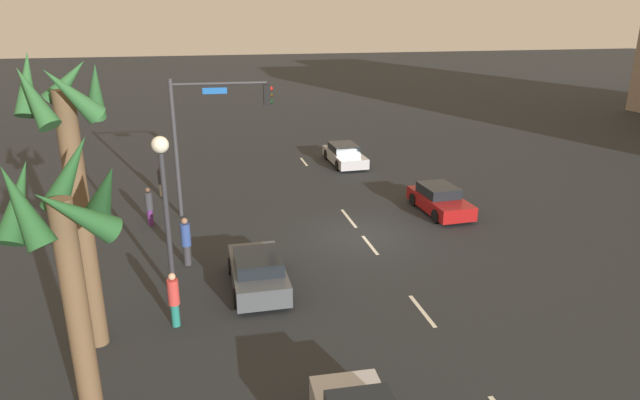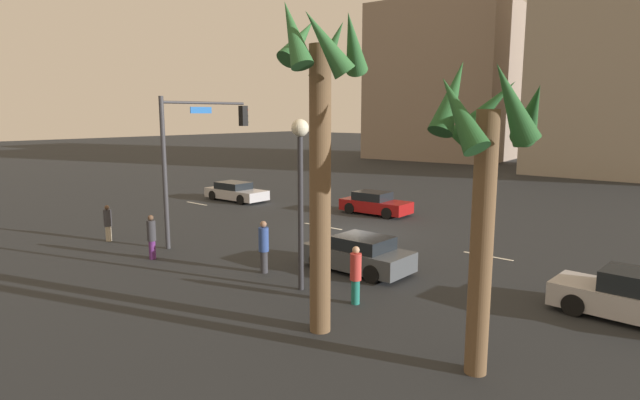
% 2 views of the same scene
% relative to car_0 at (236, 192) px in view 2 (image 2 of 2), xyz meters
% --- Properties ---
extents(ground_plane, '(220.00, 220.00, 0.00)m').
position_rel_car_0_xyz_m(ground_plane, '(-11.98, 2.48, -0.58)').
color(ground_plane, '#232628').
extents(lane_stripe_1, '(1.96, 0.14, 0.01)m').
position_rel_car_0_xyz_m(lane_stripe_1, '(-23.97, 2.48, -0.57)').
color(lane_stripe_1, silver).
rests_on(lane_stripe_1, ground_plane).
extents(lane_stripe_2, '(2.08, 0.14, 0.01)m').
position_rel_car_0_xyz_m(lane_stripe_2, '(-18.60, 2.48, -0.57)').
color(lane_stripe_2, silver).
rests_on(lane_stripe_2, ground_plane).
extents(lane_stripe_3, '(2.03, 0.14, 0.01)m').
position_rel_car_0_xyz_m(lane_stripe_3, '(-13.04, 2.48, -0.57)').
color(lane_stripe_3, silver).
rests_on(lane_stripe_3, ground_plane).
extents(lane_stripe_4, '(2.47, 0.14, 0.01)m').
position_rel_car_0_xyz_m(lane_stripe_4, '(-9.77, 2.48, -0.57)').
color(lane_stripe_4, silver).
rests_on(lane_stripe_4, ground_plane).
extents(lane_stripe_5, '(2.07, 0.14, 0.01)m').
position_rel_car_0_xyz_m(lane_stripe_5, '(0.96, 2.48, -0.57)').
color(lane_stripe_5, silver).
rests_on(lane_stripe_5, ground_plane).
extents(car_0, '(4.56, 1.99, 1.23)m').
position_rel_car_0_xyz_m(car_0, '(0.00, 0.00, 0.00)').
color(car_0, '#B7B7BC').
rests_on(car_0, ground_plane).
extents(car_1, '(4.05, 1.94, 1.33)m').
position_rel_car_0_xyz_m(car_1, '(-15.75, 7.52, 0.04)').
color(car_1, '#474C51').
rests_on(car_1, ground_plane).
extents(car_2, '(4.11, 2.00, 1.29)m').
position_rel_car_0_xyz_m(car_2, '(-9.87, -2.10, 0.02)').
color(car_2, maroon).
rests_on(car_2, ground_plane).
extents(car_3, '(4.11, 1.90, 1.42)m').
position_rel_car_0_xyz_m(car_3, '(-24.38, 6.30, 0.07)').
color(car_3, '#B7B7BC').
rests_on(car_3, ground_plane).
extents(traffic_signal, '(0.43, 4.70, 6.49)m').
position_rel_car_0_xyz_m(traffic_signal, '(-7.61, 8.74, 3.79)').
color(traffic_signal, '#38383D').
rests_on(traffic_signal, ground_plane).
extents(streetlamp, '(0.56, 0.56, 5.59)m').
position_rel_car_0_xyz_m(streetlamp, '(-15.54, 10.45, 3.38)').
color(streetlamp, '#2D2D33').
rests_on(streetlamp, ground_plane).
extents(pedestrian_0, '(0.38, 0.38, 1.80)m').
position_rel_car_0_xyz_m(pedestrian_0, '(-8.52, 11.60, 0.37)').
color(pedestrian_0, '#59266B').
rests_on(pedestrian_0, ground_plane).
extents(pedestrian_1, '(0.41, 0.41, 1.67)m').
position_rel_car_0_xyz_m(pedestrian_1, '(-4.32, 11.24, 0.29)').
color(pedestrian_1, '#B2A58C').
rests_on(pedestrian_1, ground_plane).
extents(pedestrian_2, '(0.45, 0.45, 1.94)m').
position_rel_car_0_xyz_m(pedestrian_2, '(-13.26, 9.97, 0.44)').
color(pedestrian_2, '#333338').
rests_on(pedestrian_2, ground_plane).
extents(pedestrian_3, '(0.43, 0.43, 1.81)m').
position_rel_car_0_xyz_m(pedestrian_3, '(-17.70, 10.34, 0.38)').
color(pedestrian_3, '#1E7266').
rests_on(pedestrian_3, ground_plane).
extents(palm_tree_0, '(2.65, 2.72, 7.02)m').
position_rel_car_0_xyz_m(palm_tree_0, '(-22.27, 12.04, 4.28)').
color(palm_tree_0, brown).
rests_on(palm_tree_0, ground_plane).
extents(palm_tree_1, '(2.32, 2.47, 8.49)m').
position_rel_car_0_xyz_m(palm_tree_1, '(-18.20, 12.59, 5.09)').
color(palm_tree_1, brown).
rests_on(palm_tree_1, ground_plane).
extents(building_0, '(17.88, 14.71, 19.53)m').
position_rel_car_0_xyz_m(building_0, '(5.75, -40.32, 9.19)').
color(building_0, gray).
rests_on(building_0, ground_plane).
extents(building_2, '(16.12, 14.42, 22.37)m').
position_rel_car_0_xyz_m(building_2, '(-16.83, -34.93, 10.60)').
color(building_2, '#9E9384').
rests_on(building_2, ground_plane).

